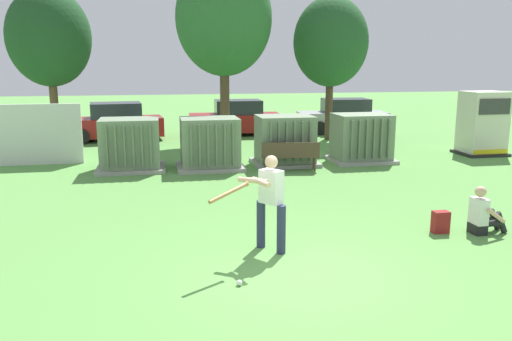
{
  "coord_description": "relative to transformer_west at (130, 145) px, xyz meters",
  "views": [
    {
      "loc": [
        -2.19,
        -7.42,
        3.33
      ],
      "look_at": [
        -0.11,
        3.5,
        1.0
      ],
      "focal_mm": 36.35,
      "sensor_mm": 36.0,
      "label": 1
    }
  ],
  "objects": [
    {
      "name": "tree_center_right",
      "position": [
        8.22,
        5.17,
        3.37
      ],
      "size": [
        3.17,
        3.17,
        6.06
      ],
      "color": "#4C3828",
      "rests_on": "ground"
    },
    {
      "name": "backpack",
      "position": [
        6.32,
        -7.43,
        -0.57
      ],
      "size": [
        0.32,
        0.27,
        0.44
      ],
      "color": "maroon",
      "rests_on": "ground"
    },
    {
      "name": "ground_plane",
      "position": [
        3.06,
        -9.01,
        -0.79
      ],
      "size": [
        96.0,
        96.0,
        0.0
      ],
      "primitive_type": "plane",
      "color": "#5B9947"
    },
    {
      "name": "seated_spectator",
      "position": [
        7.12,
        -7.62,
        -0.41
      ],
      "size": [
        0.73,
        0.55,
        0.96
      ],
      "color": "black",
      "rests_on": "ground"
    },
    {
      "name": "sports_ball",
      "position": [
        2.0,
        -9.17,
        -0.74
      ],
      "size": [
        0.09,
        0.09,
        0.09
      ],
      "primitive_type": "sphere",
      "color": "white",
      "rests_on": "ground"
    },
    {
      "name": "generator_enclosure",
      "position": [
        12.51,
        0.48,
        0.35
      ],
      "size": [
        1.6,
        1.4,
        2.3
      ],
      "color": "#262626",
      "rests_on": "ground"
    },
    {
      "name": "transformer_east",
      "position": [
        7.64,
        0.0,
        0.0
      ],
      "size": [
        2.1,
        1.7,
        1.62
      ],
      "color": "#9E9B93",
      "rests_on": "ground"
    },
    {
      "name": "parked_car_leftmost",
      "position": [
        -0.99,
        6.71,
        -0.04
      ],
      "size": [
        4.35,
        2.25,
        1.62
      ],
      "color": "maroon",
      "rests_on": "ground"
    },
    {
      "name": "tree_center_left",
      "position": [
        3.61,
        4.73,
        4.23
      ],
      "size": [
        3.83,
        3.83,
        7.32
      ],
      "color": "brown",
      "rests_on": "ground"
    },
    {
      "name": "transformer_mid_west",
      "position": [
        2.47,
        -0.24,
        0.0
      ],
      "size": [
        2.1,
        1.7,
        1.62
      ],
      "color": "#9E9B93",
      "rests_on": "ground"
    },
    {
      "name": "parked_car_right_of_center",
      "position": [
        9.68,
        7.31,
        -0.04
      ],
      "size": [
        4.31,
        2.14,
        1.62
      ],
      "color": "#B2B2B7",
      "rests_on": "ground"
    },
    {
      "name": "fence_panel",
      "position": [
        -4.02,
        1.49,
        0.21
      ],
      "size": [
        4.8,
        0.12,
        2.0
      ],
      "primitive_type": "cube",
      "color": "silver",
      "rests_on": "ground"
    },
    {
      "name": "tree_left",
      "position": [
        -3.23,
        5.9,
        3.49
      ],
      "size": [
        3.26,
        3.26,
        6.23
      ],
      "color": "brown",
      "rests_on": "ground"
    },
    {
      "name": "transformer_west",
      "position": [
        0.0,
        0.0,
        0.0
      ],
      "size": [
        2.1,
        1.7,
        1.62
      ],
      "color": "#9E9B93",
      "rests_on": "ground"
    },
    {
      "name": "batter",
      "position": [
        2.75,
        -7.81,
        0.19
      ],
      "size": [
        1.43,
        1.18,
        1.74
      ],
      "color": "#282D4C",
      "rests_on": "ground"
    },
    {
      "name": "park_bench",
      "position": [
        4.88,
        -1.09,
        -0.25
      ],
      "size": [
        1.84,
        0.66,
        0.92
      ],
      "color": "#4C3828",
      "rests_on": "ground"
    },
    {
      "name": "transformer_mid_east",
      "position": [
        4.97,
        -0.03,
        0.0
      ],
      "size": [
        2.1,
        1.7,
        1.62
      ],
      "color": "#9E9B93",
      "rests_on": "ground"
    },
    {
      "name": "parked_car_left_of_center",
      "position": [
        4.45,
        7.36,
        -0.04
      ],
      "size": [
        4.25,
        2.01,
        1.62
      ],
      "color": "maroon",
      "rests_on": "ground"
    }
  ]
}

